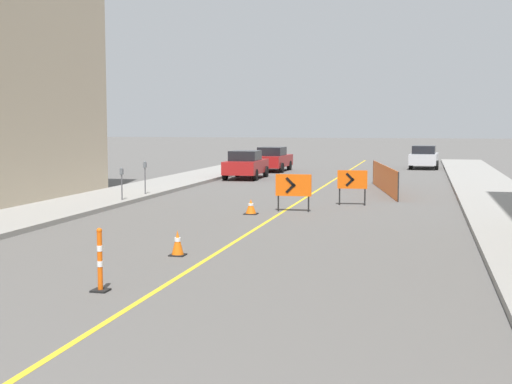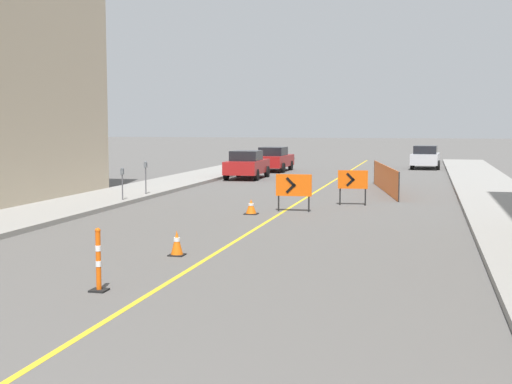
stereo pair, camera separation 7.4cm
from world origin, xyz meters
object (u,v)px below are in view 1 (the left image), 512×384
object	(u,v)px
delineator_post_front	(100,264)
parking_meter_near_curb	(122,177)
parked_car_curb_mid	(273,159)
arrow_barricade_primary	(293,186)
parked_car_curb_near	(246,165)
parked_car_curb_far	(424,157)
traffic_cone_third	(251,207)
arrow_barricade_secondary	(352,181)
traffic_cone_second	(178,243)
parking_meter_far_curb	(145,171)

from	to	relation	value
delineator_post_front	parking_meter_near_curb	size ratio (longest dim) A/B	0.95
parked_car_curb_mid	parking_meter_near_curb	bearing A→B (deg)	-93.43
parked_car_curb_mid	parking_meter_near_curb	xyz separation A→B (m)	(-1.75, -19.94, 0.26)
arrow_barricade_primary	parked_car_curb_near	size ratio (longest dim) A/B	0.31
parked_car_curb_far	parking_meter_near_curb	distance (m)	27.55
delineator_post_front	parking_meter_near_curb	distance (m)	14.62
arrow_barricade_primary	parked_car_curb_far	distance (m)	26.29
traffic_cone_third	arrow_barricade_secondary	bearing A→B (deg)	48.20
traffic_cone_second	arrow_barricade_primary	size ratio (longest dim) A/B	0.45
parking_meter_far_curb	arrow_barricade_primary	bearing A→B (deg)	-24.79
arrow_barricade_primary	parked_car_curb_near	distance (m)	15.29
arrow_barricade_primary	parking_meter_far_curb	size ratio (longest dim) A/B	0.96
parked_car_curb_far	parking_meter_near_curb	bearing A→B (deg)	-111.46
delineator_post_front	parked_car_curb_far	world-z (taller)	parked_car_curb_far
traffic_cone_third	delineator_post_front	bearing A→B (deg)	-90.25
traffic_cone_third	parked_car_curb_far	world-z (taller)	parked_car_curb_far
traffic_cone_second	parked_car_curb_near	bearing A→B (deg)	100.17
arrow_barricade_primary	parked_car_curb_mid	distance (m)	21.39
traffic_cone_second	arrow_barricade_secondary	size ratio (longest dim) A/B	0.45
parked_car_curb_near	parking_meter_far_curb	bearing A→B (deg)	-99.40
parked_car_curb_near	delineator_post_front	bearing A→B (deg)	-83.00
delineator_post_front	parking_meter_far_curb	world-z (taller)	parking_meter_far_curb
parked_car_curb_far	traffic_cone_third	bearing A→B (deg)	-99.17
parked_car_curb_mid	parking_meter_far_curb	xyz separation A→B (m)	(-1.75, -17.57, 0.34)
traffic_cone_second	parked_car_curb_mid	distance (m)	29.97
arrow_barricade_secondary	parking_meter_near_curb	bearing A→B (deg)	-173.84
arrow_barricade_secondary	parked_car_curb_far	distance (m)	23.57
traffic_cone_second	parking_meter_far_curb	size ratio (longest dim) A/B	0.44
parking_meter_near_curb	parked_car_curb_near	bearing A→B (deg)	83.38
arrow_barricade_secondary	parked_car_curb_mid	bearing A→B (deg)	106.28
traffic_cone_third	parked_car_curb_far	distance (m)	27.55
parking_meter_near_curb	parking_meter_far_curb	size ratio (longest dim) A/B	0.91
parking_meter_far_curb	parked_car_curb_mid	bearing A→B (deg)	84.30
parked_car_curb_mid	parked_car_curb_far	xyz separation A→B (m)	(9.63, 5.15, 0.00)
parked_car_curb_far	parking_meter_far_curb	xyz separation A→B (m)	(-11.38, -22.72, 0.34)
delineator_post_front	arrow_barricade_secondary	distance (m)	15.51
parked_car_curb_mid	parking_meter_near_curb	world-z (taller)	parked_car_curb_mid
traffic_cone_second	delineator_post_front	bearing A→B (deg)	-92.88
traffic_cone_second	parking_meter_near_curb	xyz separation A→B (m)	(-5.74, 9.75, 0.76)
delineator_post_front	parked_car_curb_far	xyz separation A→B (m)	(5.83, 38.60, 0.28)
arrow_barricade_primary	parking_meter_far_curb	xyz separation A→B (m)	(-6.90, 3.19, 0.23)
arrow_barricade_secondary	parked_car_curb_far	size ratio (longest dim) A/B	0.31
traffic_cone_second	traffic_cone_third	size ratio (longest dim) A/B	1.15
parked_car_curb_mid	parked_car_curb_far	distance (m)	10.92
delineator_post_front	arrow_barricade_primary	distance (m)	12.77
traffic_cone_second	parked_car_curb_near	distance (m)	23.64
traffic_cone_third	parked_car_curb_mid	bearing A→B (deg)	100.02
arrow_barricade_primary	parked_car_curb_near	world-z (taller)	parked_car_curb_near
traffic_cone_second	parked_car_curb_far	size ratio (longest dim) A/B	0.14
arrow_barricade_primary	arrow_barricade_secondary	world-z (taller)	arrow_barricade_secondary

